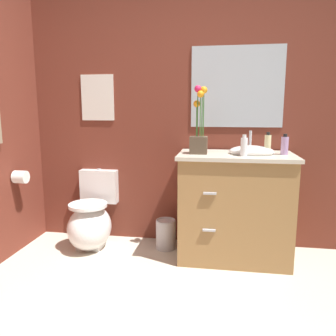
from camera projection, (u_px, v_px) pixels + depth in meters
wall_back at (216, 110)px, 2.99m from camera, size 4.73×0.05×2.50m
toilet at (91, 221)px, 3.05m from camera, size 0.38×0.59×0.69m
vanity_cabinet at (235, 205)px, 2.78m from camera, size 0.94×0.56×1.08m
flower_vase at (199, 132)px, 2.69m from camera, size 0.14×0.14×0.55m
soap_bottle at (285, 145)px, 2.64m from camera, size 0.06×0.06×0.17m
lotion_bottle at (268, 144)px, 2.64m from camera, size 0.05×0.05×0.18m
hand_wash_bottle at (244, 146)px, 2.56m from camera, size 0.05×0.05×0.17m
trash_bin at (166, 234)px, 3.02m from camera, size 0.18×0.18×0.27m
wall_poster at (98, 98)px, 3.11m from camera, size 0.31×0.01×0.42m
wall_mirror at (237, 87)px, 2.90m from camera, size 0.80×0.01×0.70m
toilet_paper_roll at (21, 177)px, 2.86m from camera, size 0.11×0.11×0.11m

